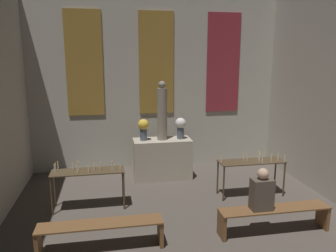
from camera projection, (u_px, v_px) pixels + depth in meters
The scene contains 10 objects.
wall_back at pixel (156, 80), 8.77m from camera, with size 6.83×0.16×4.74m.
altar at pixel (162, 159), 8.22m from camera, with size 1.43×0.64×1.00m.
statue at pixel (162, 112), 7.98m from camera, with size 0.25×0.25×1.44m.
flower_vase_left at pixel (143, 128), 7.97m from camera, with size 0.27×0.27×0.53m.
flower_vase_right at pixel (181, 126), 8.14m from camera, with size 0.27×0.27×0.53m.
candle_rack_left at pixel (88, 175), 6.52m from camera, with size 1.44×0.45×0.98m.
candle_rack_right at pixel (252, 165), 7.13m from camera, with size 1.44×0.45×0.99m.
pew_back_left at pixel (101, 230), 5.14m from camera, with size 1.95×0.36×0.45m.
pew_back_right at pixel (274, 214), 5.65m from camera, with size 1.95×0.36×0.45m.
person_seated at pixel (262, 192), 5.52m from camera, with size 0.36×0.24×0.73m.
Camera 1 is at (-1.28, 1.81, 2.99)m, focal length 35.00 mm.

